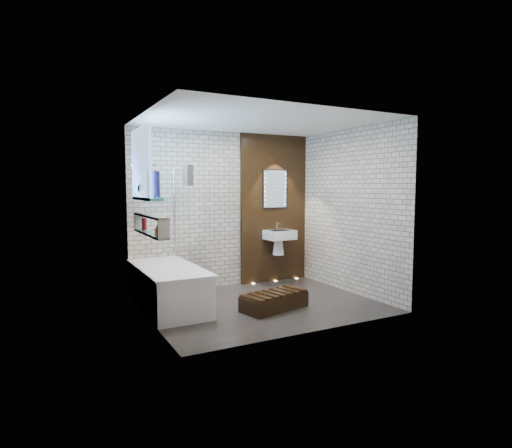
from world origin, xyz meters
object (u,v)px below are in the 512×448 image
led_mirror (275,189)px  walnut_step (274,302)px  bath_screen (182,214)px  bathtub (168,287)px  washbasin (279,238)px

led_mirror → walnut_step: 2.36m
bath_screen → led_mirror: led_mirror is taller
bathtub → bath_screen: bearing=51.1°
led_mirror → bath_screen: bearing=-169.3°
bath_screen → walnut_step: bearing=-52.3°
walnut_step → bathtub: bearing=149.5°
bathtub → bath_screen: bath_screen is taller
bathtub → led_mirror: 2.68m
bathtub → bath_screen: 1.14m
bath_screen → led_mirror: 1.89m
bath_screen → washbasin: (1.82, 0.18, -0.49)m
washbasin → led_mirror: size_ratio=0.83×
washbasin → led_mirror: bearing=90.0°
led_mirror → walnut_step: (-0.90, -1.53, -1.55)m
washbasin → walnut_step: size_ratio=0.62×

